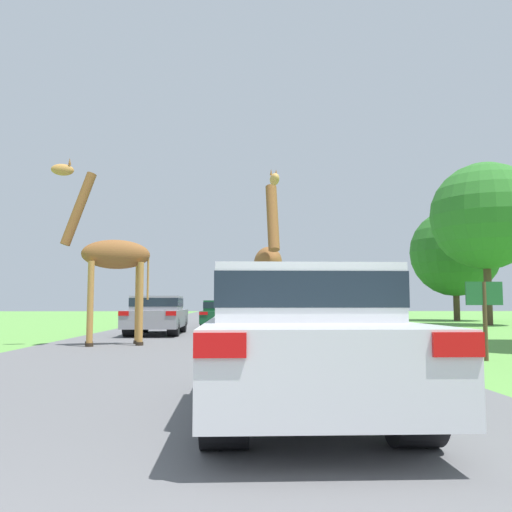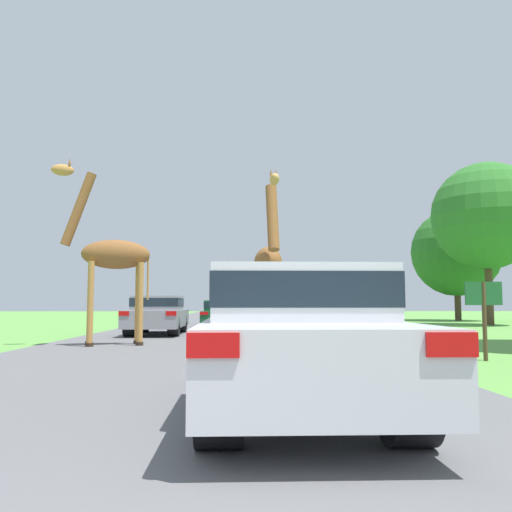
{
  "view_description": "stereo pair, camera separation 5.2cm",
  "coord_description": "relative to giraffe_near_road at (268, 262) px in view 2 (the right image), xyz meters",
  "views": [
    {
      "loc": [
        0.95,
        -0.47,
        1.05
      ],
      "look_at": [
        1.56,
        14.6,
        2.39
      ],
      "focal_mm": 38.0,
      "sensor_mm": 36.0,
      "label": 1
    },
    {
      "loc": [
        1.0,
        -0.47,
        1.05
      ],
      "look_at": [
        1.56,
        14.6,
        2.39
      ],
      "focal_mm": 38.0,
      "sensor_mm": 36.0,
      "label": 2
    }
  ],
  "objects": [
    {
      "name": "car_lead_maroon",
      "position": [
        -0.32,
        -9.66,
        -1.46
      ],
      "size": [
        1.75,
        4.1,
        1.4
      ],
      "color": "silver",
      "rests_on": "ground"
    },
    {
      "name": "giraffe_near_road",
      "position": [
        0.0,
        0.0,
        0.0
      ],
      "size": [
        0.92,
        2.66,
        4.56
      ],
      "rotation": [
        0.0,
        0.0,
        -3.07
      ],
      "color": "tan",
      "rests_on": "ground"
    },
    {
      "name": "car_far_ahead",
      "position": [
        -3.63,
        4.17,
        -1.49
      ],
      "size": [
        1.78,
        4.41,
        1.33
      ],
      "color": "gray",
      "rests_on": "ground"
    },
    {
      "name": "sign_post",
      "position": [
        3.74,
        -4.95,
        -1.18
      ],
      "size": [
        0.7,
        0.08,
        1.47
      ],
      "color": "#4C3823",
      "rests_on": "ground"
    },
    {
      "name": "giraffe_companion",
      "position": [
        -4.14,
        -0.85,
        0.09
      ],
      "size": [
        2.56,
        1.15,
        4.78
      ],
      "rotation": [
        0.0,
        0.0,
        1.84
      ],
      "color": "#B77F3D",
      "rests_on": "ground"
    },
    {
      "name": "tree_right_cluster",
      "position": [
        11.69,
        11.53,
        3.26
      ],
      "size": [
        5.39,
        5.39,
        8.17
      ],
      "color": "#4C3828",
      "rests_on": "ground"
    },
    {
      "name": "car_queue_left",
      "position": [
        -1.1,
        13.53,
        -1.4
      ],
      "size": [
        1.88,
        4.08,
        1.52
      ],
      "color": "black",
      "rests_on": "ground"
    },
    {
      "name": "road",
      "position": [
        -1.9,
        15.53,
        -2.21
      ],
      "size": [
        8.17,
        120.0,
        0.0
      ],
      "color": "#5B5B5E",
      "rests_on": "ground"
    },
    {
      "name": "car_queue_right",
      "position": [
        -1.37,
        8.5,
        -1.55
      ],
      "size": [
        1.87,
        4.27,
        1.2
      ],
      "color": "#144C28",
      "rests_on": "ground"
    },
    {
      "name": "tree_centre_back",
      "position": [
        13.15,
        18.9,
        2.14
      ],
      "size": [
        5.61,
        5.61,
        7.16
      ],
      "color": "#4C3828",
      "rests_on": "ground"
    }
  ]
}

